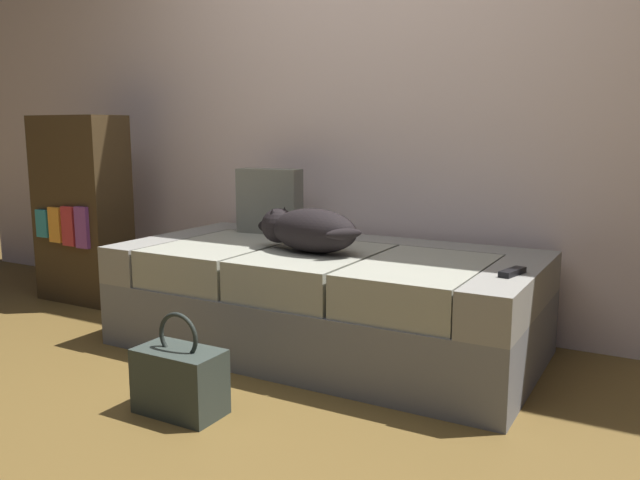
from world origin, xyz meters
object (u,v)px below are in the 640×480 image
object	(u,v)px
tv_remote	(512,272)
bookshelf	(82,210)
throw_pillow	(270,201)
dog_dark	(307,230)
handbag	(180,380)
couch	(325,299)

from	to	relation	value
tv_remote	bookshelf	distance (m)	2.58
throw_pillow	tv_remote	bearing A→B (deg)	-16.24
dog_dark	handbag	bearing A→B (deg)	-95.26
couch	bookshelf	distance (m)	1.72
couch	handbag	world-z (taller)	couch
tv_remote	bookshelf	size ratio (longest dim) A/B	0.14
dog_dark	bookshelf	distance (m)	1.66
couch	bookshelf	bearing A→B (deg)	177.69
throw_pillow	handbag	size ratio (longest dim) A/B	0.90
tv_remote	bookshelf	world-z (taller)	bookshelf
bookshelf	handbag	bearing A→B (deg)	-31.04
couch	handbag	distance (m)	0.90
dog_dark	throw_pillow	bearing A→B (deg)	140.78
bookshelf	throw_pillow	bearing A→B (deg)	9.75
couch	throw_pillow	distance (m)	0.70
throw_pillow	dog_dark	bearing A→B (deg)	-39.22
handbag	throw_pillow	bearing A→B (deg)	107.97
tv_remote	throw_pillow	size ratio (longest dim) A/B	0.44
tv_remote	couch	bearing A→B (deg)	-175.28
tv_remote	throw_pillow	xyz separation A→B (m)	(-1.37, 0.40, 0.16)
dog_dark	throw_pillow	world-z (taller)	throw_pillow
couch	dog_dark	bearing A→B (deg)	-115.12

